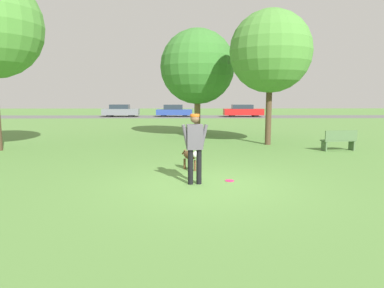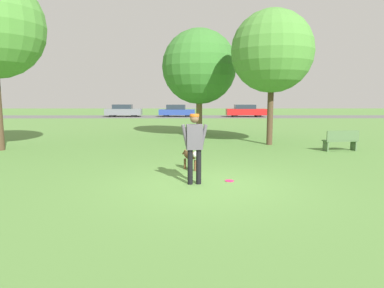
% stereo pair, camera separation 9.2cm
% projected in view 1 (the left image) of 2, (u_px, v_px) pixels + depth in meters
% --- Properties ---
extents(ground_plane, '(120.00, 120.00, 0.00)m').
position_uv_depth(ground_plane, '(206.00, 185.00, 8.53)').
color(ground_plane, '#56843D').
extents(far_road_strip, '(120.00, 6.00, 0.01)m').
position_uv_depth(far_road_strip, '(191.00, 117.00, 38.66)').
color(far_road_strip, '#5B5B59').
rests_on(far_road_strip, ground_plane).
extents(person, '(0.67, 0.26, 1.76)m').
position_uv_depth(person, '(195.00, 143.00, 8.44)').
color(person, black).
rests_on(person, ground_plane).
extents(dog, '(0.56, 0.90, 0.62)m').
position_uv_depth(dog, '(190.00, 156.00, 10.15)').
color(dog, brown).
rests_on(dog, ground_plane).
extents(frisbee, '(0.23, 0.23, 0.02)m').
position_uv_depth(frisbee, '(230.00, 181.00, 8.89)').
color(frisbee, '#E52366').
rests_on(frisbee, ground_plane).
extents(tree_mid_center, '(4.08, 4.08, 5.87)m').
position_uv_depth(tree_mid_center, '(197.00, 67.00, 18.70)').
color(tree_mid_center, brown).
rests_on(tree_mid_center, ground_plane).
extents(tree_near_right, '(3.67, 3.67, 6.03)m').
position_uv_depth(tree_near_right, '(270.00, 52.00, 15.24)').
color(tree_near_right, '#4C3826').
rests_on(tree_near_right, ground_plane).
extents(parked_car_grey, '(4.08, 1.96, 1.38)m').
position_uv_depth(parked_car_grey, '(121.00, 111.00, 38.49)').
color(parked_car_grey, slate).
rests_on(parked_car_grey, ground_plane).
extents(parked_car_blue, '(4.08, 1.94, 1.36)m').
position_uv_depth(parked_car_blue, '(174.00, 111.00, 38.75)').
color(parked_car_blue, '#284293').
rests_on(parked_car_blue, ground_plane).
extents(parked_car_red, '(4.38, 1.69, 1.37)m').
position_uv_depth(parked_car_red, '(243.00, 111.00, 38.30)').
color(parked_car_red, red).
rests_on(parked_car_red, ground_plane).
extents(park_bench, '(1.45, 0.62, 0.84)m').
position_uv_depth(park_bench, '(339.00, 140.00, 13.89)').
color(park_bench, '#4C6B42').
rests_on(park_bench, ground_plane).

